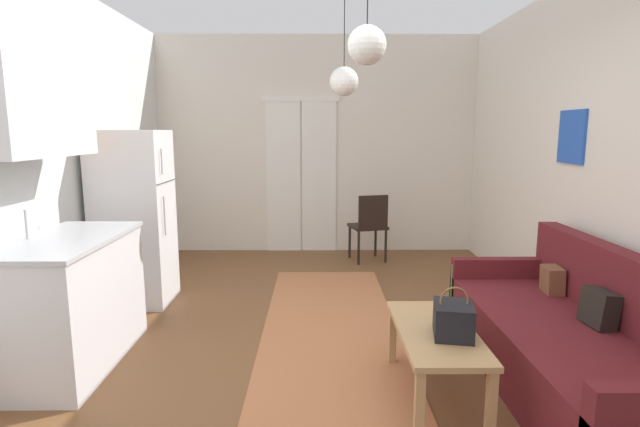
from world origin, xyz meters
TOP-DOWN VIEW (x-y plane):
  - ground_plane at (0.00, 0.00)m, footprint 4.83×7.54m
  - wall_back at (-0.01, 3.52)m, footprint 4.43×0.13m
  - area_rug at (0.10, 0.59)m, footprint 1.12×3.53m
  - couch at (1.66, -0.24)m, footprint 0.87×2.19m
  - coffee_table at (0.72, -0.35)m, footprint 0.46×0.99m
  - bamboo_vase at (0.82, -0.27)m, footprint 0.08×0.08m
  - handbag at (0.79, -0.45)m, footprint 0.26×0.30m
  - refrigerator at (-1.74, 1.40)m, footprint 0.67×0.58m
  - kitchen_counter at (-1.76, 0.11)m, footprint 0.62×1.24m
  - accent_chair at (0.66, 2.86)m, footprint 0.51×0.49m
  - pendant_lamp_near at (0.29, -0.08)m, footprint 0.24×0.24m
  - pendant_lamp_far at (0.25, 1.61)m, footprint 0.28×0.28m

SIDE VIEW (x-z plane):
  - ground_plane at x=0.00m, z-range -0.10..0.00m
  - area_rug at x=0.10m, z-range 0.00..0.01m
  - couch at x=1.66m, z-range -0.17..0.72m
  - coffee_table at x=0.72m, z-range 0.16..0.60m
  - accent_chair at x=0.66m, z-range 0.06..0.92m
  - bamboo_vase at x=0.82m, z-range 0.34..0.72m
  - handbag at x=0.79m, z-range 0.39..0.70m
  - kitchen_counter at x=-1.76m, z-range -0.26..1.82m
  - refrigerator at x=-1.74m, z-range 0.00..1.65m
  - wall_back at x=-0.01m, z-range -0.01..2.87m
  - pendant_lamp_far at x=0.25m, z-range 1.64..2.56m
  - pendant_lamp_near at x=0.29m, z-range 1.72..2.57m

